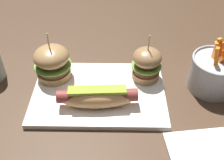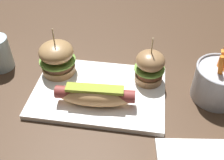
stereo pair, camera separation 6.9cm
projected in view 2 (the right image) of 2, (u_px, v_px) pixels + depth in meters
ground_plane at (99, 93)px, 0.73m from camera, size 3.00×3.00×0.00m
platter_main at (99, 92)px, 0.72m from camera, size 0.35×0.24×0.01m
hot_dog at (95, 95)px, 0.66m from camera, size 0.20×0.07×0.06m
slider_left at (57, 58)px, 0.74m from camera, size 0.10×0.10×0.14m
slider_right at (150, 67)px, 0.72m from camera, size 0.08×0.08×0.14m
fries_bucket at (219, 82)px, 0.69m from camera, size 0.13×0.13×0.14m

